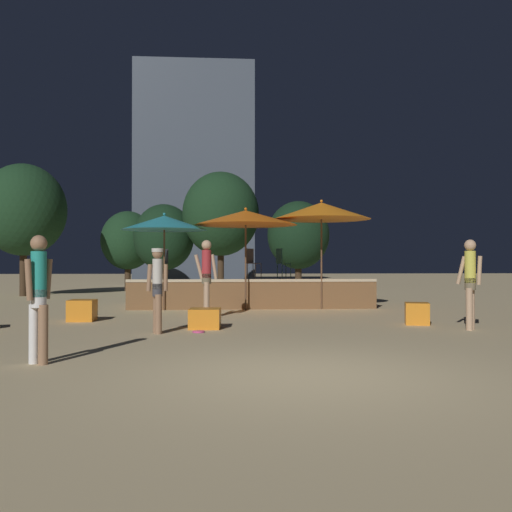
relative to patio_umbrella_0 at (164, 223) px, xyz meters
name	(u,v)px	position (x,y,z in m)	size (l,w,h in m)	color
ground_plane	(302,376)	(2.48, -9.42, -2.46)	(120.00, 120.00, 0.00)	#D1B784
wooden_deck	(250,293)	(2.51, 1.42, -2.06)	(7.17, 2.77, 0.87)	brown
patio_umbrella_0	(164,223)	(0.00, 0.00, 0.00)	(2.42, 2.42, 2.74)	brown
patio_umbrella_1	(321,211)	(4.48, 0.05, 0.37)	(2.82, 2.82, 3.15)	brown
patio_umbrella_2	(246,218)	(2.29, -0.18, 0.14)	(2.90, 2.90, 2.89)	brown
cube_seat_0	(205,318)	(1.23, -4.50, -2.25)	(0.67, 0.67, 0.41)	orange
cube_seat_1	(82,310)	(-1.61, -2.83, -2.21)	(0.59, 0.59, 0.49)	orange
cube_seat_2	(417,314)	(5.80, -4.09, -2.22)	(0.61, 0.61, 0.47)	orange
person_0	(207,274)	(1.23, -2.42, -1.40)	(0.57, 0.31, 1.88)	tan
person_1	(39,294)	(-0.89, -8.42, -1.53)	(0.29, 0.44, 1.71)	#997051
person_2	(157,286)	(0.35, -5.27, -1.57)	(0.42, 0.28, 1.62)	#997051
person_3	(470,280)	(6.53, -5.11, -1.46)	(0.45, 0.37, 1.80)	tan
bistro_chair_0	(281,260)	(3.44, 1.04, -1.05)	(0.45, 0.44, 0.90)	#1E4C47
bistro_chair_1	(164,260)	(-0.19, 2.04, -1.05)	(0.44, 0.43, 0.90)	#2D3338
bistro_chair_2	(252,260)	(2.54, 1.16, -1.05)	(0.48, 0.48, 0.90)	#47474C
frisbee_disc	(199,332)	(1.13, -5.17, -2.44)	(0.24, 0.24, 0.03)	#E54C99
background_tree_0	(24,210)	(-6.21, 7.10, 0.97)	(3.34, 3.34, 5.27)	#3D2B1C
background_tree_1	(128,241)	(-2.67, 10.77, -0.10)	(2.48, 2.48, 3.73)	#3D2B1C
background_tree_2	(221,214)	(1.65, 8.51, 0.98)	(3.31, 3.31, 5.26)	#3D2B1C
background_tree_3	(298,235)	(4.92, 7.75, 0.03)	(2.62, 2.62, 3.94)	#3D2B1C
background_tree_4	(164,237)	(-0.87, 9.36, 0.00)	(2.67, 2.67, 3.93)	#3D2B1C
distant_building	(195,178)	(0.23, 17.06, 3.81)	(6.68, 4.11, 12.54)	#4C5666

